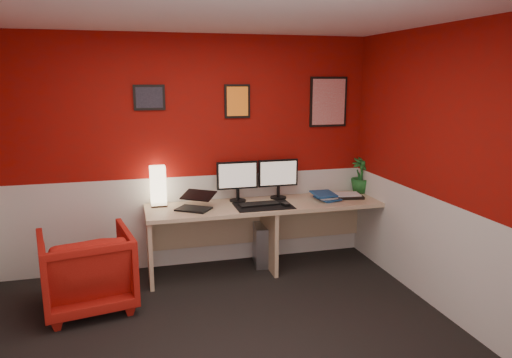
# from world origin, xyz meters

# --- Properties ---
(ground) EXTENTS (4.00, 3.50, 0.01)m
(ground) POSITION_xyz_m (0.00, 0.00, 0.00)
(ground) COLOR black
(ground) RESTS_ON ground
(ceiling) EXTENTS (4.00, 3.50, 0.01)m
(ceiling) POSITION_xyz_m (0.00, 0.00, 2.50)
(ceiling) COLOR white
(ceiling) RESTS_ON ground
(wall_back) EXTENTS (4.00, 0.01, 2.50)m
(wall_back) POSITION_xyz_m (0.00, 1.75, 1.25)
(wall_back) COLOR #950C06
(wall_back) RESTS_ON ground
(wall_front) EXTENTS (4.00, 0.01, 2.50)m
(wall_front) POSITION_xyz_m (0.00, -1.75, 1.25)
(wall_front) COLOR #950C06
(wall_front) RESTS_ON ground
(wall_right) EXTENTS (0.01, 3.50, 2.50)m
(wall_right) POSITION_xyz_m (2.00, 0.00, 1.25)
(wall_right) COLOR #950C06
(wall_right) RESTS_ON ground
(wainscot_back) EXTENTS (4.00, 0.01, 1.00)m
(wainscot_back) POSITION_xyz_m (0.00, 1.75, 0.50)
(wainscot_back) COLOR silver
(wainscot_back) RESTS_ON ground
(wainscot_right) EXTENTS (0.01, 3.50, 1.00)m
(wainscot_right) POSITION_xyz_m (2.00, 0.00, 0.50)
(wainscot_right) COLOR silver
(wainscot_right) RESTS_ON ground
(desk) EXTENTS (2.60, 0.65, 0.73)m
(desk) POSITION_xyz_m (0.80, 1.41, 0.36)
(desk) COLOR tan
(desk) RESTS_ON ground
(shoji_lamp) EXTENTS (0.16, 0.16, 0.40)m
(shoji_lamp) POSITION_xyz_m (-0.35, 1.61, 0.93)
(shoji_lamp) COLOR #FFE5B2
(shoji_lamp) RESTS_ON desk
(laptop) EXTENTS (0.40, 0.38, 0.22)m
(laptop) POSITION_xyz_m (-0.02, 1.36, 0.84)
(laptop) COLOR black
(laptop) RESTS_ON desk
(monitor_left) EXTENTS (0.45, 0.06, 0.58)m
(monitor_left) POSITION_xyz_m (0.50, 1.59, 1.02)
(monitor_left) COLOR black
(monitor_left) RESTS_ON desk
(monitor_right) EXTENTS (0.45, 0.06, 0.58)m
(monitor_right) POSITION_xyz_m (0.96, 1.60, 1.02)
(monitor_right) COLOR black
(monitor_right) RESTS_ON desk
(desk_mat) EXTENTS (0.60, 0.38, 0.01)m
(desk_mat) POSITION_xyz_m (0.71, 1.31, 0.73)
(desk_mat) COLOR black
(desk_mat) RESTS_ON desk
(keyboard) EXTENTS (0.43, 0.17, 0.02)m
(keyboard) POSITION_xyz_m (0.67, 1.35, 0.74)
(keyboard) COLOR black
(keyboard) RESTS_ON desk_mat
(mouse) EXTENTS (0.08, 0.11, 0.03)m
(mouse) POSITION_xyz_m (0.93, 1.25, 0.75)
(mouse) COLOR black
(mouse) RESTS_ON desk_mat
(book_bottom) EXTENTS (0.25, 0.31, 0.03)m
(book_bottom) POSITION_xyz_m (1.36, 1.38, 0.74)
(book_bottom) COLOR navy
(book_bottom) RESTS_ON desk
(book_middle) EXTENTS (0.21, 0.28, 0.02)m
(book_middle) POSITION_xyz_m (1.34, 1.40, 0.77)
(book_middle) COLOR silver
(book_middle) RESTS_ON book_bottom
(book_top) EXTENTS (0.24, 0.32, 0.03)m
(book_top) POSITION_xyz_m (1.30, 1.40, 0.79)
(book_top) COLOR navy
(book_top) RESTS_ON book_middle
(zen_tray) EXTENTS (0.38, 0.30, 0.03)m
(zen_tray) POSITION_xyz_m (1.71, 1.44, 0.74)
(zen_tray) COLOR black
(zen_tray) RESTS_ON desk
(potted_plant) EXTENTS (0.25, 0.25, 0.41)m
(potted_plant) POSITION_xyz_m (1.97, 1.61, 0.93)
(potted_plant) COLOR #19591E
(potted_plant) RESTS_ON desk
(pc_tower) EXTENTS (0.26, 0.47, 0.45)m
(pc_tower) POSITION_xyz_m (0.78, 1.57, 0.23)
(pc_tower) COLOR #99999E
(pc_tower) RESTS_ON ground
(armchair) EXTENTS (0.90, 0.92, 0.72)m
(armchair) POSITION_xyz_m (-1.04, 0.94, 0.36)
(armchair) COLOR #B01E16
(armchair) RESTS_ON ground
(art_left) EXTENTS (0.32, 0.02, 0.26)m
(art_left) POSITION_xyz_m (-0.39, 1.74, 1.85)
(art_left) COLOR black
(art_left) RESTS_ON wall_back
(art_center) EXTENTS (0.28, 0.02, 0.36)m
(art_center) POSITION_xyz_m (0.53, 1.74, 1.80)
(art_center) COLOR orange
(art_center) RESTS_ON wall_back
(art_right) EXTENTS (0.44, 0.02, 0.56)m
(art_right) POSITION_xyz_m (1.59, 1.74, 1.78)
(art_right) COLOR red
(art_right) RESTS_ON wall_back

